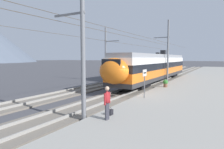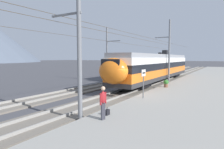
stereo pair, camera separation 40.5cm
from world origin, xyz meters
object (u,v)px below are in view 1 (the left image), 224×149
object	(u,v)px
train_far_track	(150,64)
platform_sign	(145,77)
catenary_mast_far_side	(107,53)
handbag_beside_passenger	(110,112)
catenary_mast_mid	(167,51)
potted_plant_platform_edge	(165,83)
passenger_walking	(107,101)
train_near_platform	(155,66)
catenary_mast_west	(81,51)

from	to	relation	value
train_far_track	platform_sign	distance (m)	24.74
catenary_mast_far_side	handbag_beside_passenger	bearing A→B (deg)	-147.96
catenary_mast_mid	platform_sign	world-z (taller)	catenary_mast_mid
catenary_mast_far_side	potted_plant_platform_edge	bearing A→B (deg)	-109.70
passenger_walking	handbag_beside_passenger	world-z (taller)	passenger_walking
catenary_mast_mid	potted_plant_platform_edge	bearing A→B (deg)	-166.70
train_near_platform	platform_sign	xyz separation A→B (m)	(-11.80, -2.86, -0.30)
train_far_track	handbag_beside_passenger	distance (m)	29.72
catenary_mast_mid	passenger_walking	world-z (taller)	catenary_mast_mid
catenary_mast_mid	catenary_mast_far_side	bearing A→B (deg)	101.64
train_near_platform	platform_sign	size ratio (longest dim) A/B	11.13
train_near_platform	potted_plant_platform_edge	distance (m)	6.22
train_near_platform	catenary_mast_far_side	size ratio (longest dim) A/B	0.52
catenary_mast_west	platform_sign	distance (m)	6.47
train_far_track	catenary_mast_far_side	distance (m)	14.04
passenger_walking	handbag_beside_passenger	xyz separation A→B (m)	(0.77, 0.26, -0.79)
platform_sign	handbag_beside_passenger	size ratio (longest dim) A/B	5.24
platform_sign	potted_plant_platform_edge	size ratio (longest dim) A/B	2.76
handbag_beside_passenger	potted_plant_platform_edge	bearing A→B (deg)	0.10
train_far_track	passenger_walking	xyz separation A→B (m)	(-29.49, -7.73, -0.98)
potted_plant_platform_edge	platform_sign	bearing A→B (deg)	-179.64
catenary_mast_mid	platform_sign	distance (m)	11.76
catenary_mast_far_side	handbag_beside_passenger	world-z (taller)	catenary_mast_far_side
train_far_track	potted_plant_platform_edge	size ratio (longest dim) A/B	37.64
catenary_mast_west	catenary_mast_far_side	distance (m)	17.82
platform_sign	passenger_walking	xyz separation A→B (m)	(-5.91, -0.24, -0.67)
catenary_mast_far_side	train_near_platform	bearing A→B (deg)	-72.77
train_far_track	passenger_walking	distance (m)	30.50
platform_sign	passenger_walking	size ratio (longest dim) A/B	1.30
passenger_walking	potted_plant_platform_edge	size ratio (longest dim) A/B	2.12
passenger_walking	catenary_mast_west	bearing A→B (deg)	96.75
catenary_mast_west	potted_plant_platform_edge	distance (m)	12.94
train_near_platform	catenary_mast_mid	xyz separation A→B (m)	(-0.34, -1.64, 2.05)
handbag_beside_passenger	catenary_mast_far_side	bearing A→B (deg)	32.04
platform_sign	passenger_walking	world-z (taller)	platform_sign
catenary_mast_west	platform_sign	bearing A→B (deg)	-11.55
platform_sign	catenary_mast_far_side	bearing A→B (deg)	43.72
catenary_mast_far_side	passenger_walking	size ratio (longest dim) A/B	27.75
passenger_walking	catenary_mast_far_side	bearing A→B (deg)	31.44
catenary_mast_mid	catenary_mast_far_side	distance (m)	8.31
platform_sign	potted_plant_platform_edge	world-z (taller)	platform_sign
potted_plant_platform_edge	catenary_mast_far_side	bearing A→B (deg)	70.30
catenary_mast_west	passenger_walking	bearing A→B (deg)	-83.25
train_near_platform	passenger_walking	size ratio (longest dim) A/B	14.48
train_far_track	potted_plant_platform_edge	bearing A→B (deg)	-156.50
train_near_platform	catenary_mast_west	size ratio (longest dim) A/B	0.52
catenary_mast_far_side	platform_sign	size ratio (longest dim) A/B	21.33
train_near_platform	catenary_mast_mid	world-z (taller)	catenary_mast_mid
catenary_mast_far_side	catenary_mast_west	bearing A→B (deg)	-152.92
catenary_mast_far_side	potted_plant_platform_edge	xyz separation A→B (m)	(-3.33, -9.31, -3.26)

